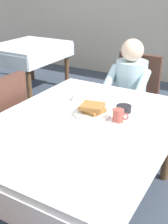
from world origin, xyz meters
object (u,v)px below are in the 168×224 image
cup_coffee (119,115)px  syrup_pitcher (75,96)px  spoon_near_edge (67,129)px  breakfast_stack (92,108)px  background_table_far (29,52)px  plate_breakfast (93,113)px  dining_table_main (79,132)px  bowl_butter (124,109)px  fork_left_of_plate (69,109)px  diner_person (129,86)px  chair_diner (134,95)px  knife_right_of_plate (116,120)px

cup_coffee → syrup_pitcher: (-0.45, 0.17, -0.01)m
spoon_near_edge → breakfast_stack: bearing=99.6°
background_table_far → breakfast_stack: bearing=-39.9°
plate_breakfast → background_table_far: plate_breakfast is taller
dining_table_main → background_table_far: size_ratio=1.36×
cup_coffee → breakfast_stack: bearing=174.8°
bowl_butter → cup_coffee: bearing=-79.3°
breakfast_stack → background_table_far: bearing=140.1°
breakfast_stack → spoon_near_edge: breakfast_stack is taller
fork_left_of_plate → spoon_near_edge: (0.17, -0.27, 0.00)m
dining_table_main → diner_person: (-0.04, 1.01, 0.02)m
syrup_pitcher → background_table_far: size_ratio=0.07×
syrup_pitcher → breakfast_stack: bearing=-31.5°
chair_diner → fork_left_of_plate: bearing=83.5°
breakfast_stack → knife_right_of_plate: breakfast_stack is taller
breakfast_stack → syrup_pitcher: size_ratio=2.41×
bowl_butter → spoon_near_edge: (-0.20, -0.44, -0.02)m
background_table_far → chair_diner: bearing=-18.7°
dining_table_main → knife_right_of_plate: 0.27m
diner_person → fork_left_of_plate: (-0.12, -0.89, 0.07)m
dining_table_main → fork_left_of_plate: (-0.16, 0.13, 0.09)m
breakfast_stack → knife_right_of_plate: size_ratio=0.96×
plate_breakfast → fork_left_of_plate: size_ratio=1.56×
dining_table_main → knife_right_of_plate: knife_right_of_plate is taller
cup_coffee → spoon_near_edge: size_ratio=0.75×
plate_breakfast → bowl_butter: 0.23m
dining_table_main → diner_person: bearing=92.3°
bowl_butter → syrup_pitcher: 0.42m
chair_diner → knife_right_of_plate: 1.10m
fork_left_of_plate → diner_person: bearing=-8.1°
plate_breakfast → spoon_near_edge: plate_breakfast is taller
plate_breakfast → fork_left_of_plate: bearing=-174.0°
cup_coffee → fork_left_of_plate: size_ratio=0.63×
cup_coffee → background_table_far: (-2.23, 1.70, -0.16)m
diner_person → fork_left_of_plate: diner_person is taller
diner_person → breakfast_stack: (0.07, -0.87, 0.12)m
plate_breakfast → cup_coffee: cup_coffee is taller
chair_diner → background_table_far: 2.06m
chair_diner → syrup_pitcher: (-0.17, -0.88, 0.25)m
bowl_butter → fork_left_of_plate: 0.40m
knife_right_of_plate → cup_coffee: bearing=-97.3°
cup_coffee → fork_left_of_plate: cup_coffee is taller
spoon_near_edge → fork_left_of_plate: bearing=134.4°
bowl_butter → syrup_pitcher: syrup_pitcher is taller
breakfast_stack → syrup_pitcher: 0.28m
plate_breakfast → background_table_far: bearing=140.2°
syrup_pitcher → knife_right_of_plate: syrup_pitcher is taller
dining_table_main → cup_coffee: bearing=28.3°
diner_person → bowl_butter: 0.77m
dining_table_main → cup_coffee: (0.23, 0.13, 0.13)m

